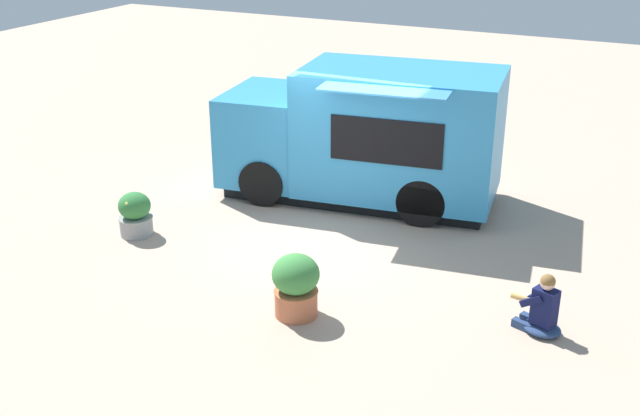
{
  "coord_description": "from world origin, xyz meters",
  "views": [
    {
      "loc": [
        -10.82,
        -5.07,
        5.64
      ],
      "look_at": [
        -0.46,
        -0.05,
        0.77
      ],
      "focal_mm": 44.01,
      "sensor_mm": 36.0,
      "label": 1
    }
  ],
  "objects_px": {
    "person_customer": "(542,311)",
    "planter_flowering_near": "(296,285)",
    "planter_flowering_far": "(135,214)",
    "food_truck": "(367,138)"
  },
  "relations": [
    {
      "from": "food_truck",
      "to": "planter_flowering_far",
      "type": "bearing_deg",
      "value": 138.6
    },
    {
      "from": "person_customer",
      "to": "planter_flowering_near",
      "type": "relative_size",
      "value": 0.96
    },
    {
      "from": "food_truck",
      "to": "planter_flowering_far",
      "type": "relative_size",
      "value": 6.97
    },
    {
      "from": "planter_flowering_near",
      "to": "food_truck",
      "type": "bearing_deg",
      "value": 10.45
    },
    {
      "from": "person_customer",
      "to": "planter_flowering_far",
      "type": "xyz_separation_m",
      "value": [
        0.15,
        6.83,
        0.05
      ]
    },
    {
      "from": "food_truck",
      "to": "planter_flowering_near",
      "type": "xyz_separation_m",
      "value": [
        -4.43,
        -0.82,
        -0.72
      ]
    },
    {
      "from": "person_customer",
      "to": "food_truck",
      "type": "bearing_deg",
      "value": 49.4
    },
    {
      "from": "food_truck",
      "to": "planter_flowering_near",
      "type": "relative_size",
      "value": 5.82
    },
    {
      "from": "planter_flowering_far",
      "to": "planter_flowering_near",
      "type": "bearing_deg",
      "value": -107.72
    },
    {
      "from": "person_customer",
      "to": "planter_flowering_far",
      "type": "height_order",
      "value": "person_customer"
    }
  ]
}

